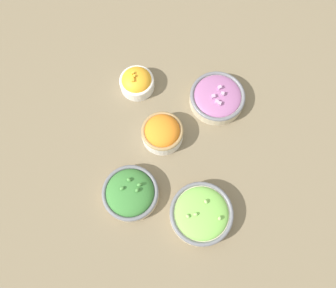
{
  "coord_description": "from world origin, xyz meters",
  "views": [
    {
      "loc": [
        -0.32,
        -0.05,
        0.97
      ],
      "look_at": [
        0.0,
        0.0,
        0.03
      ],
      "focal_mm": 35.0,
      "sensor_mm": 36.0,
      "label": 1
    }
  ],
  "objects_px": {
    "bowl_red_onion": "(217,97)",
    "bowl_broccoli": "(130,193)",
    "bowl_lettuce": "(201,214)",
    "bowl_carrots": "(162,132)",
    "bowl_squash": "(137,82)"
  },
  "relations": [
    {
      "from": "bowl_lettuce",
      "to": "bowl_broccoli",
      "type": "bearing_deg",
      "value": 82.55
    },
    {
      "from": "bowl_carrots",
      "to": "bowl_squash",
      "type": "height_order",
      "value": "same"
    },
    {
      "from": "bowl_carrots",
      "to": "bowl_broccoli",
      "type": "distance_m",
      "value": 0.21
    },
    {
      "from": "bowl_carrots",
      "to": "bowl_lettuce",
      "type": "relative_size",
      "value": 0.71
    },
    {
      "from": "bowl_carrots",
      "to": "bowl_squash",
      "type": "relative_size",
      "value": 1.15
    },
    {
      "from": "bowl_carrots",
      "to": "bowl_broccoli",
      "type": "bearing_deg",
      "value": 162.39
    },
    {
      "from": "bowl_lettuce",
      "to": "bowl_red_onion",
      "type": "distance_m",
      "value": 0.37
    },
    {
      "from": "bowl_lettuce",
      "to": "bowl_red_onion",
      "type": "relative_size",
      "value": 1.02
    },
    {
      "from": "bowl_lettuce",
      "to": "bowl_broccoli",
      "type": "height_order",
      "value": "bowl_lettuce"
    },
    {
      "from": "bowl_squash",
      "to": "bowl_broccoli",
      "type": "height_order",
      "value": "bowl_squash"
    },
    {
      "from": "bowl_carrots",
      "to": "bowl_lettuce",
      "type": "height_order",
      "value": "bowl_carrots"
    },
    {
      "from": "bowl_squash",
      "to": "bowl_broccoli",
      "type": "distance_m",
      "value": 0.36
    },
    {
      "from": "bowl_red_onion",
      "to": "bowl_broccoli",
      "type": "distance_m",
      "value": 0.41
    },
    {
      "from": "bowl_carrots",
      "to": "bowl_lettuce",
      "type": "bearing_deg",
      "value": -146.51
    },
    {
      "from": "bowl_carrots",
      "to": "bowl_broccoli",
      "type": "xyz_separation_m",
      "value": [
        -0.2,
        0.06,
        -0.01
      ]
    }
  ]
}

